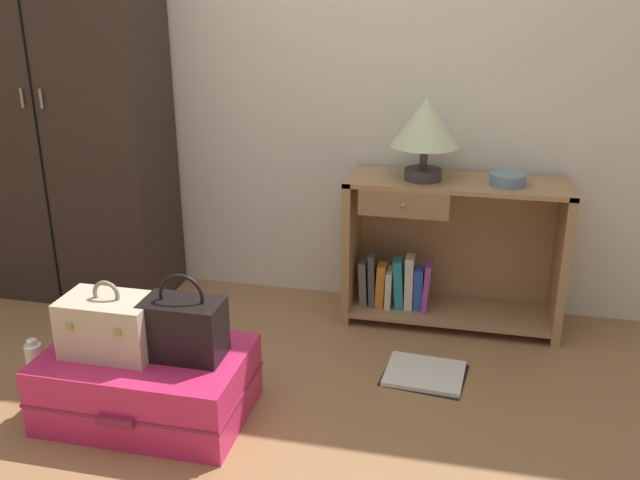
{
  "coord_description": "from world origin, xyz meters",
  "views": [
    {
      "loc": [
        0.81,
        -1.87,
        1.56
      ],
      "look_at": [
        0.21,
        0.77,
        0.55
      ],
      "focal_mm": 38.88,
      "sensor_mm": 36.0,
      "label": 1
    }
  ],
  "objects_px": {
    "table_lamp": "(425,126)",
    "suitcase_large": "(148,383)",
    "train_case": "(110,325)",
    "bottle": "(36,365)",
    "bookshelf": "(445,251)",
    "open_book_on_floor": "(424,374)",
    "wardrobe": "(60,91)",
    "bowl": "(508,179)",
    "handbag": "(184,328)"
  },
  "relations": [
    {
      "from": "table_lamp",
      "to": "suitcase_large",
      "type": "height_order",
      "value": "table_lamp"
    },
    {
      "from": "suitcase_large",
      "to": "train_case",
      "type": "distance_m",
      "value": 0.27
    },
    {
      "from": "train_case",
      "to": "bottle",
      "type": "height_order",
      "value": "train_case"
    },
    {
      "from": "bookshelf",
      "to": "suitcase_large",
      "type": "relative_size",
      "value": 1.34
    },
    {
      "from": "bottle",
      "to": "open_book_on_floor",
      "type": "distance_m",
      "value": 1.61
    },
    {
      "from": "wardrobe",
      "to": "train_case",
      "type": "distance_m",
      "value": 1.45
    },
    {
      "from": "bookshelf",
      "to": "open_book_on_floor",
      "type": "bearing_deg",
      "value": -93.2
    },
    {
      "from": "suitcase_large",
      "to": "train_case",
      "type": "bearing_deg",
      "value": -169.73
    },
    {
      "from": "suitcase_large",
      "to": "bottle",
      "type": "height_order",
      "value": "suitcase_large"
    },
    {
      "from": "bottle",
      "to": "open_book_on_floor",
      "type": "height_order",
      "value": "bottle"
    },
    {
      "from": "bowl",
      "to": "wardrobe",
      "type": "bearing_deg",
      "value": -179.53
    },
    {
      "from": "bowl",
      "to": "suitcase_large",
      "type": "xyz_separation_m",
      "value": [
        -1.3,
        -1.03,
        -0.6
      ]
    },
    {
      "from": "train_case",
      "to": "table_lamp",
      "type": "bearing_deg",
      "value": 45.38
    },
    {
      "from": "bookshelf",
      "to": "handbag",
      "type": "distance_m",
      "value": 1.37
    },
    {
      "from": "suitcase_large",
      "to": "bowl",
      "type": "bearing_deg",
      "value": 38.37
    },
    {
      "from": "handbag",
      "to": "bottle",
      "type": "distance_m",
      "value": 0.75
    },
    {
      "from": "open_book_on_floor",
      "to": "bottle",
      "type": "bearing_deg",
      "value": -164.24
    },
    {
      "from": "bowl",
      "to": "suitcase_large",
      "type": "distance_m",
      "value": 1.76
    },
    {
      "from": "bowl",
      "to": "handbag",
      "type": "height_order",
      "value": "bowl"
    },
    {
      "from": "wardrobe",
      "to": "bookshelf",
      "type": "relative_size",
      "value": 2.08
    },
    {
      "from": "bookshelf",
      "to": "table_lamp",
      "type": "xyz_separation_m",
      "value": [
        -0.12,
        -0.04,
        0.6
      ]
    },
    {
      "from": "bookshelf",
      "to": "table_lamp",
      "type": "height_order",
      "value": "table_lamp"
    },
    {
      "from": "wardrobe",
      "to": "handbag",
      "type": "relative_size",
      "value": 6.47
    },
    {
      "from": "handbag",
      "to": "open_book_on_floor",
      "type": "height_order",
      "value": "handbag"
    },
    {
      "from": "bowl",
      "to": "open_book_on_floor",
      "type": "xyz_separation_m",
      "value": [
        -0.29,
        -0.52,
        -0.73
      ]
    },
    {
      "from": "suitcase_large",
      "to": "table_lamp",
      "type": "bearing_deg",
      "value": 48.26
    },
    {
      "from": "wardrobe",
      "to": "bookshelf",
      "type": "distance_m",
      "value": 2.04
    },
    {
      "from": "wardrobe",
      "to": "table_lamp",
      "type": "distance_m",
      "value": 1.79
    },
    {
      "from": "table_lamp",
      "to": "handbag",
      "type": "xyz_separation_m",
      "value": [
        -0.76,
        -1.02,
        -0.58
      ]
    },
    {
      "from": "table_lamp",
      "to": "bowl",
      "type": "bearing_deg",
      "value": -0.53
    },
    {
      "from": "bookshelf",
      "to": "open_book_on_floor",
      "type": "relative_size",
      "value": 2.75
    },
    {
      "from": "suitcase_large",
      "to": "handbag",
      "type": "distance_m",
      "value": 0.29
    },
    {
      "from": "wardrobe",
      "to": "table_lamp",
      "type": "xyz_separation_m",
      "value": [
        1.79,
        0.02,
        -0.1
      ]
    },
    {
      "from": "bottle",
      "to": "suitcase_large",
      "type": "bearing_deg",
      "value": -7.85
    },
    {
      "from": "suitcase_large",
      "to": "bottle",
      "type": "relative_size",
      "value": 3.53
    },
    {
      "from": "bookshelf",
      "to": "train_case",
      "type": "xyz_separation_m",
      "value": [
        -1.16,
        -1.09,
        0.02
      ]
    },
    {
      "from": "handbag",
      "to": "open_book_on_floor",
      "type": "bearing_deg",
      "value": 30.23
    },
    {
      "from": "wardrobe",
      "to": "handbag",
      "type": "distance_m",
      "value": 1.58
    },
    {
      "from": "wardrobe",
      "to": "train_case",
      "type": "relative_size",
      "value": 6.24
    },
    {
      "from": "bookshelf",
      "to": "suitcase_large",
      "type": "bearing_deg",
      "value": -134.19
    },
    {
      "from": "table_lamp",
      "to": "open_book_on_floor",
      "type": "bearing_deg",
      "value": -80.27
    },
    {
      "from": "train_case",
      "to": "wardrobe",
      "type": "bearing_deg",
      "value": 126.18
    },
    {
      "from": "bookshelf",
      "to": "train_case",
      "type": "bearing_deg",
      "value": -136.72
    },
    {
      "from": "wardrobe",
      "to": "bowl",
      "type": "relative_size",
      "value": 13.17
    },
    {
      "from": "wardrobe",
      "to": "suitcase_large",
      "type": "height_order",
      "value": "wardrobe"
    },
    {
      "from": "suitcase_large",
      "to": "open_book_on_floor",
      "type": "height_order",
      "value": "suitcase_large"
    },
    {
      "from": "table_lamp",
      "to": "train_case",
      "type": "relative_size",
      "value": 1.09
    },
    {
      "from": "bowl",
      "to": "open_book_on_floor",
      "type": "bearing_deg",
      "value": -119.14
    },
    {
      "from": "bookshelf",
      "to": "suitcase_large",
      "type": "xyz_separation_m",
      "value": [
        -1.04,
        -1.07,
        -0.22
      ]
    },
    {
      "from": "bottle",
      "to": "open_book_on_floor",
      "type": "relative_size",
      "value": 0.58
    }
  ]
}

